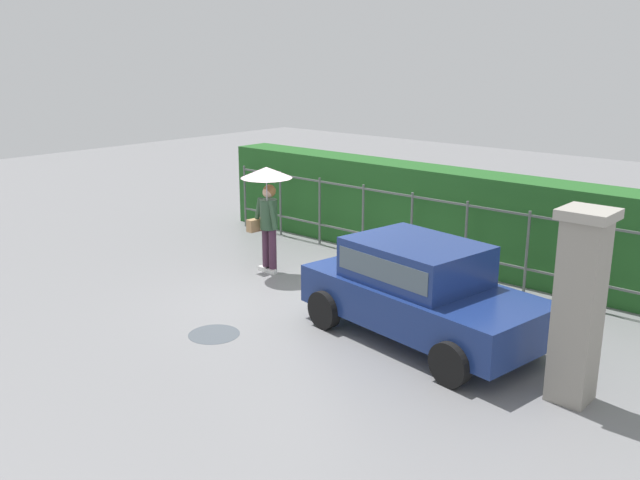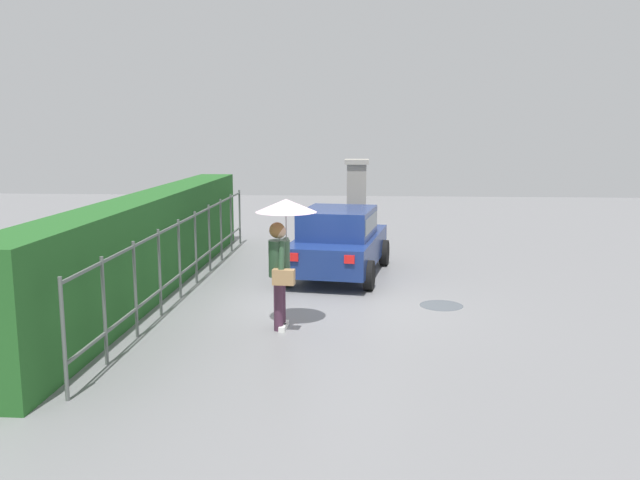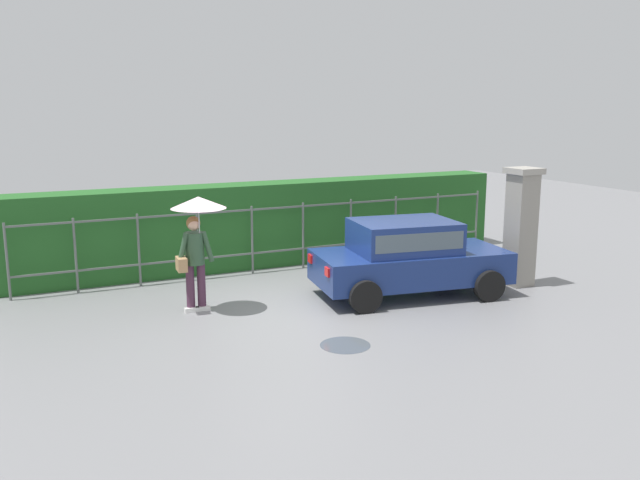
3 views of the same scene
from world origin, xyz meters
TOP-DOWN VIEW (x-y plane):
  - ground_plane at (0.00, 0.00)m, footprint 40.00×40.00m
  - car at (2.43, -0.00)m, footprint 3.92×2.30m
  - pedestrian at (-1.52, 0.72)m, footprint 0.97×0.97m
  - gate_pillar at (4.91, -0.35)m, footprint 0.60×0.60m
  - fence_section at (0.91, 2.92)m, footprint 11.03×0.05m
  - hedge_row at (0.91, 3.65)m, footprint 11.98×0.90m
  - puddle_near at (0.04, -1.97)m, footprint 0.79×0.79m

SIDE VIEW (x-z plane):
  - ground_plane at x=0.00m, z-range 0.00..0.00m
  - puddle_near at x=0.04m, z-range 0.00..0.00m
  - car at x=2.43m, z-range 0.06..1.54m
  - fence_section at x=0.91m, z-range 0.08..1.58m
  - hedge_row at x=0.91m, z-range 0.00..1.90m
  - gate_pillar at x=4.91m, z-range 0.03..2.45m
  - pedestrian at x=-1.52m, z-range 0.50..2.58m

